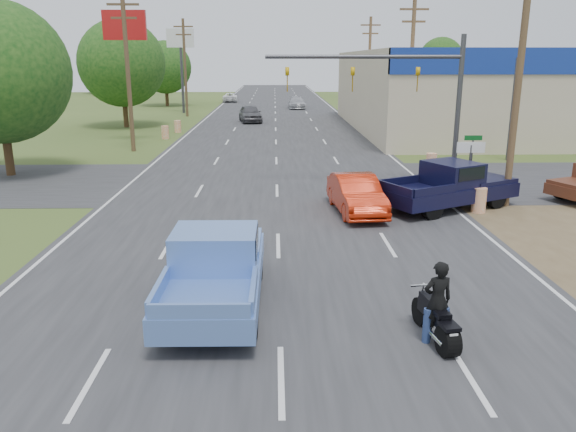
{
  "coord_description": "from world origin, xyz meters",
  "views": [
    {
      "loc": [
        -0.09,
        -9.39,
        5.86
      ],
      "look_at": [
        0.3,
        6.97,
        1.3
      ],
      "focal_mm": 35.0,
      "sensor_mm": 36.0,
      "label": 1
    }
  ],
  "objects_px": {
    "red_convertible": "(356,195)",
    "distant_car_grey": "(250,114)",
    "rider": "(437,305)",
    "motorcycle": "(437,323)",
    "blue_pickup": "(216,266)",
    "navy_pickup": "(452,185)",
    "distant_car_silver": "(297,103)",
    "distant_car_white": "(230,98)"
  },
  "relations": [
    {
      "from": "rider",
      "to": "blue_pickup",
      "type": "distance_m",
      "value": 5.35
    },
    {
      "from": "red_convertible",
      "to": "distant_car_grey",
      "type": "relative_size",
      "value": 0.94
    },
    {
      "from": "distant_car_silver",
      "to": "distant_car_white",
      "type": "distance_m",
      "value": 14.92
    },
    {
      "from": "distant_car_grey",
      "to": "distant_car_silver",
      "type": "distance_m",
      "value": 16.62
    },
    {
      "from": "blue_pickup",
      "to": "distant_car_silver",
      "type": "height_order",
      "value": "blue_pickup"
    },
    {
      "from": "distant_car_grey",
      "to": "distant_car_silver",
      "type": "xyz_separation_m",
      "value": [
        5.16,
        15.8,
        -0.1
      ]
    },
    {
      "from": "distant_car_grey",
      "to": "distant_car_silver",
      "type": "relative_size",
      "value": 0.97
    },
    {
      "from": "navy_pickup",
      "to": "distant_car_white",
      "type": "distance_m",
      "value": 62.27
    },
    {
      "from": "blue_pickup",
      "to": "distant_car_silver",
      "type": "xyz_separation_m",
      "value": [
        4.26,
        58.1,
        -0.24
      ]
    },
    {
      "from": "rider",
      "to": "distant_car_grey",
      "type": "xyz_separation_m",
      "value": [
        -5.79,
        44.49,
        -0.05
      ]
    },
    {
      "from": "red_convertible",
      "to": "navy_pickup",
      "type": "distance_m",
      "value": 4.04
    },
    {
      "from": "rider",
      "to": "distant_car_grey",
      "type": "relative_size",
      "value": 0.36
    },
    {
      "from": "motorcycle",
      "to": "navy_pickup",
      "type": "xyz_separation_m",
      "value": [
        3.76,
        11.32,
        0.49
      ]
    },
    {
      "from": "rider",
      "to": "blue_pickup",
      "type": "height_order",
      "value": "blue_pickup"
    },
    {
      "from": "blue_pickup",
      "to": "navy_pickup",
      "type": "distance_m",
      "value": 12.55
    },
    {
      "from": "blue_pickup",
      "to": "distant_car_grey",
      "type": "bearing_deg",
      "value": 91.78
    },
    {
      "from": "blue_pickup",
      "to": "distant_car_grey",
      "type": "height_order",
      "value": "blue_pickup"
    },
    {
      "from": "motorcycle",
      "to": "distant_car_grey",
      "type": "distance_m",
      "value": 44.91
    },
    {
      "from": "blue_pickup",
      "to": "navy_pickup",
      "type": "bearing_deg",
      "value": 46.96
    },
    {
      "from": "red_convertible",
      "to": "distant_car_white",
      "type": "xyz_separation_m",
      "value": [
        -9.61,
        61.43,
        -0.12
      ]
    },
    {
      "from": "red_convertible",
      "to": "navy_pickup",
      "type": "relative_size",
      "value": 0.73
    },
    {
      "from": "rider",
      "to": "navy_pickup",
      "type": "distance_m",
      "value": 11.89
    },
    {
      "from": "distant_car_grey",
      "to": "red_convertible",
      "type": "bearing_deg",
      "value": -89.88
    },
    {
      "from": "blue_pickup",
      "to": "distant_car_silver",
      "type": "relative_size",
      "value": 1.15
    },
    {
      "from": "red_convertible",
      "to": "distant_car_white",
      "type": "distance_m",
      "value": 62.18
    },
    {
      "from": "rider",
      "to": "blue_pickup",
      "type": "relative_size",
      "value": 0.3
    },
    {
      "from": "motorcycle",
      "to": "navy_pickup",
      "type": "bearing_deg",
      "value": 62.34
    },
    {
      "from": "blue_pickup",
      "to": "distant_car_white",
      "type": "xyz_separation_m",
      "value": [
        -4.94,
        69.85,
        -0.33
      ]
    },
    {
      "from": "motorcycle",
      "to": "distant_car_silver",
      "type": "bearing_deg",
      "value": 81.32
    },
    {
      "from": "red_convertible",
      "to": "rider",
      "type": "bearing_deg",
      "value": -94.41
    },
    {
      "from": "red_convertible",
      "to": "distant_car_silver",
      "type": "xyz_separation_m",
      "value": [
        -0.42,
        49.68,
        -0.02
      ]
    },
    {
      "from": "motorcycle",
      "to": "navy_pickup",
      "type": "relative_size",
      "value": 0.34
    },
    {
      "from": "distant_car_grey",
      "to": "rider",
      "type": "bearing_deg",
      "value": -91.82
    },
    {
      "from": "navy_pickup",
      "to": "red_convertible",
      "type": "bearing_deg",
      "value": -108.2
    },
    {
      "from": "motorcycle",
      "to": "blue_pickup",
      "type": "height_order",
      "value": "blue_pickup"
    },
    {
      "from": "distant_car_grey",
      "to": "blue_pickup",
      "type": "bearing_deg",
      "value": -98.01
    },
    {
      "from": "rider",
      "to": "navy_pickup",
      "type": "height_order",
      "value": "navy_pickup"
    },
    {
      "from": "rider",
      "to": "distant_car_silver",
      "type": "xyz_separation_m",
      "value": [
        -0.63,
        60.29,
        -0.15
      ]
    },
    {
      "from": "red_convertible",
      "to": "motorcycle",
      "type": "xyz_separation_m",
      "value": [
        0.22,
        -10.66,
        -0.27
      ]
    },
    {
      "from": "red_convertible",
      "to": "distant_car_grey",
      "type": "bearing_deg",
      "value": 93.81
    },
    {
      "from": "red_convertible",
      "to": "distant_car_silver",
      "type": "relative_size",
      "value": 0.9
    },
    {
      "from": "red_convertible",
      "to": "navy_pickup",
      "type": "height_order",
      "value": "navy_pickup"
    }
  ]
}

